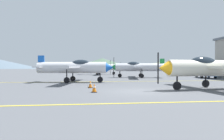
# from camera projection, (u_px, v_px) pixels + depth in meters

# --- Properties ---
(ground_plane) EXTENTS (400.00, 400.00, 0.00)m
(ground_plane) POSITION_uv_depth(u_px,v_px,m) (139.00, 91.00, 13.54)
(ground_plane) COLOR #54565B
(apron_line_near) EXTENTS (80.00, 0.16, 0.01)m
(apron_line_near) POSITION_uv_depth(u_px,v_px,m) (163.00, 103.00, 9.27)
(apron_line_near) COLOR yellow
(apron_line_near) RESTS_ON ground_plane
(apron_line_far) EXTENTS (80.00, 0.16, 0.01)m
(apron_line_far) POSITION_uv_depth(u_px,v_px,m) (119.00, 81.00, 22.30)
(apron_line_far) COLOR yellow
(apron_line_far) RESTS_ON ground_plane
(airplane_near) EXTENTS (8.35, 9.59, 2.87)m
(airplane_near) POSITION_uv_depth(u_px,v_px,m) (210.00, 67.00, 14.74)
(airplane_near) COLOR silver
(airplane_near) RESTS_ON ground_plane
(airplane_mid) EXTENTS (8.38, 9.58, 2.87)m
(airplane_mid) POSITION_uv_depth(u_px,v_px,m) (75.00, 67.00, 21.26)
(airplane_mid) COLOR silver
(airplane_mid) RESTS_ON ground_plane
(airplane_far) EXTENTS (8.38, 9.58, 2.87)m
(airplane_far) POSITION_uv_depth(u_px,v_px,m) (138.00, 67.00, 30.27)
(airplane_far) COLOR silver
(airplane_far) RESTS_ON ground_plane
(airplane_back) EXTENTS (8.37, 9.59, 2.87)m
(airplane_back) POSITION_uv_depth(u_px,v_px,m) (100.00, 67.00, 40.98)
(airplane_back) COLOR white
(airplane_back) RESTS_ON ground_plane
(car_sedan) EXTENTS (2.92, 4.63, 1.62)m
(car_sedan) POSITION_uv_depth(u_px,v_px,m) (206.00, 72.00, 29.37)
(car_sedan) COLOR #3372BF
(car_sedan) RESTS_ON ground_plane
(traffic_cone_front) EXTENTS (0.36, 0.36, 0.59)m
(traffic_cone_front) POSITION_uv_depth(u_px,v_px,m) (90.00, 84.00, 15.69)
(traffic_cone_front) COLOR black
(traffic_cone_front) RESTS_ON ground_plane
(traffic_cone_side) EXTENTS (0.36, 0.36, 0.59)m
(traffic_cone_side) POSITION_uv_depth(u_px,v_px,m) (94.00, 88.00, 12.96)
(traffic_cone_side) COLOR black
(traffic_cone_side) RESTS_ON ground_plane
(hill_centerleft) EXTENTS (51.69, 51.69, 8.08)m
(hill_centerleft) POSITION_uv_depth(u_px,v_px,m) (102.00, 63.00, 153.97)
(hill_centerleft) COLOR #4C6651
(hill_centerleft) RESTS_ON ground_plane
(hill_centerright) EXTENTS (87.01, 87.01, 7.09)m
(hill_centerright) POSITION_uv_depth(u_px,v_px,m) (176.00, 64.00, 153.42)
(hill_centerright) COLOR slate
(hill_centerright) RESTS_ON ground_plane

